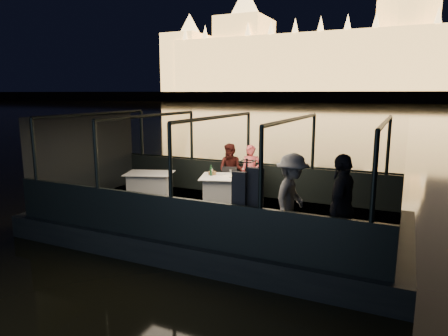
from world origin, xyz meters
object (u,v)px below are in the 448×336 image
at_px(coat_stand, 246,202).
at_px(chair_port_right, 253,187).
at_px(person_woman_coral, 251,172).
at_px(dining_table_aft, 150,183).
at_px(person_man_maroon, 231,170).
at_px(passenger_stripe, 292,199).
at_px(passenger_dark, 341,211).
at_px(chair_port_left, 227,184).
at_px(dining_table_central, 230,191).
at_px(wine_bottle, 211,170).

bearing_deg(coat_stand, chair_port_right, 108.66).
distance_m(coat_stand, person_woman_coral, 3.58).
relative_size(dining_table_aft, person_woman_coral, 0.86).
xyz_separation_m(coat_stand, person_man_maroon, (-1.81, 3.38, -0.15)).
distance_m(chair_port_right, passenger_stripe, 2.81).
height_order(coat_stand, person_woman_coral, coat_stand).
bearing_deg(chair_port_right, passenger_dark, -43.83).
height_order(chair_port_left, passenger_dark, passenger_dark).
height_order(dining_table_central, dining_table_aft, dining_table_central).
bearing_deg(dining_table_central, coat_stand, -59.91).
bearing_deg(coat_stand, person_woman_coral, 109.67).
distance_m(person_woman_coral, passenger_dark, 4.15).
bearing_deg(passenger_dark, dining_table_central, -119.25).
xyz_separation_m(dining_table_aft, chair_port_left, (2.10, 0.54, 0.06)).
relative_size(dining_table_aft, chair_port_right, 1.48).
bearing_deg(passenger_dark, chair_port_left, -121.89).
bearing_deg(dining_table_aft, chair_port_right, 10.72).
relative_size(chair_port_left, person_man_maroon, 0.59).
distance_m(chair_port_left, person_man_maroon, 0.51).
relative_size(person_woman_coral, passenger_dark, 0.80).
bearing_deg(person_woman_coral, chair_port_right, -87.12).
distance_m(person_man_maroon, wine_bottle, 0.97).
bearing_deg(dining_table_central, dining_table_aft, -177.85).
height_order(chair_port_left, passenger_stripe, passenger_stripe).
distance_m(dining_table_aft, passenger_stripe, 4.83).
height_order(person_man_maroon, wine_bottle, person_man_maroon).
bearing_deg(person_man_maroon, dining_table_central, -67.99).
height_order(dining_table_central, person_woman_coral, person_woman_coral).
bearing_deg(person_woman_coral, wine_bottle, -152.46).
bearing_deg(chair_port_left, dining_table_aft, 175.01).
height_order(dining_table_central, passenger_dark, passenger_dark).
xyz_separation_m(chair_port_left, wine_bottle, (-0.19, -0.54, 0.47)).
bearing_deg(dining_table_aft, person_woman_coral, 19.37).
xyz_separation_m(dining_table_aft, wine_bottle, (1.91, -0.00, 0.53)).
relative_size(dining_table_central, chair_port_left, 1.65).
height_order(passenger_stripe, wine_bottle, passenger_stripe).
xyz_separation_m(dining_table_central, dining_table_aft, (-2.39, -0.09, 0.00)).
height_order(chair_port_right, person_man_maroon, person_man_maroon).
height_order(dining_table_central, person_man_maroon, person_man_maroon).
relative_size(chair_port_right, coat_stand, 0.51).
bearing_deg(dining_table_central, chair_port_left, 122.78).
bearing_deg(passenger_dark, dining_table_aft, -104.82).
bearing_deg(passenger_stripe, person_woman_coral, 37.53).
xyz_separation_m(dining_table_central, passenger_dark, (3.08, -2.20, 0.47)).
distance_m(person_man_maroon, passenger_stripe, 3.61).
height_order(chair_port_right, passenger_dark, passenger_dark).
distance_m(dining_table_aft, chair_port_right, 2.90).
distance_m(dining_table_aft, coat_stand, 4.59).
height_order(chair_port_left, person_woman_coral, person_woman_coral).
distance_m(dining_table_central, passenger_stripe, 2.80).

